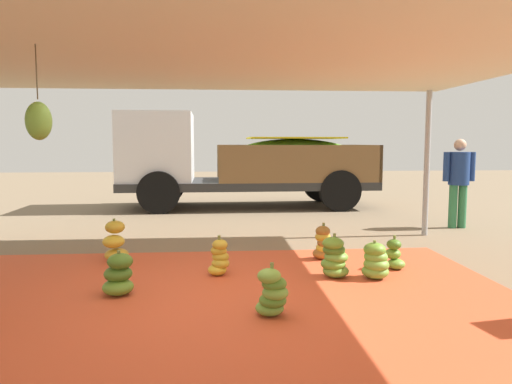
% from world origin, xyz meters
% --- Properties ---
extents(ground_plane, '(40.00, 40.00, 0.00)m').
position_xyz_m(ground_plane, '(0.00, 3.00, 0.00)').
color(ground_plane, '#7F6B51').
extents(tarp_orange, '(6.75, 4.48, 0.01)m').
position_xyz_m(tarp_orange, '(0.00, 0.00, 0.01)').
color(tarp_orange, '#D1512D').
rests_on(tarp_orange, ground).
extents(tent_canopy, '(8.00, 7.00, 2.63)m').
position_xyz_m(tent_canopy, '(-0.01, -0.09, 2.55)').
color(tent_canopy, '#9EA0A5').
rests_on(tent_canopy, ground).
extents(banana_bunch_0, '(0.39, 0.39, 0.47)m').
position_xyz_m(banana_bunch_0, '(2.00, 0.60, 0.22)').
color(banana_bunch_0, '#6B9E38').
rests_on(banana_bunch_0, tarp_orange).
extents(banana_bunch_2, '(0.33, 0.31, 0.52)m').
position_xyz_m(banana_bunch_2, '(1.58, 1.63, 0.23)').
color(banana_bunch_2, '#996628').
rests_on(banana_bunch_2, tarp_orange).
extents(banana_bunch_3, '(0.47, 0.48, 0.49)m').
position_xyz_m(banana_bunch_3, '(-0.98, 0.22, 0.22)').
color(banana_bunch_3, '#60932D').
rests_on(banana_bunch_3, tarp_orange).
extents(banana_bunch_4, '(0.37, 0.36, 0.52)m').
position_xyz_m(banana_bunch_4, '(0.60, -0.57, 0.23)').
color(banana_bunch_4, '#6B9E38').
rests_on(banana_bunch_4, tarp_orange).
extents(banana_bunch_5, '(0.46, 0.44, 0.54)m').
position_xyz_m(banana_bunch_5, '(1.52, 0.71, 0.24)').
color(banana_bunch_5, '#6B9E38').
rests_on(banana_bunch_5, tarp_orange).
extents(banana_bunch_6, '(0.32, 0.32, 0.50)m').
position_xyz_m(banana_bunch_6, '(0.11, 0.92, 0.22)').
color(banana_bunch_6, gold).
rests_on(banana_bunch_6, tarp_orange).
extents(banana_bunch_7, '(0.27, 0.28, 0.44)m').
position_xyz_m(banana_bunch_7, '(2.39, 1.03, 0.19)').
color(banana_bunch_7, '#6B9E38').
rests_on(banana_bunch_7, tarp_orange).
extents(banana_bunch_8, '(0.43, 0.44, 0.60)m').
position_xyz_m(banana_bunch_8, '(-1.33, 1.73, 0.27)').
color(banana_bunch_8, gold).
rests_on(banana_bunch_8, tarp_orange).
extents(cargo_truck_main, '(6.42, 2.36, 2.40)m').
position_xyz_m(cargo_truck_main, '(0.61, 7.41, 1.20)').
color(cargo_truck_main, '#2D2D2D').
rests_on(cargo_truck_main, ground).
extents(worker_0, '(0.63, 0.39, 1.73)m').
position_xyz_m(worker_0, '(4.75, 3.98, 1.01)').
color(worker_0, '#337A4C').
rests_on(worker_0, ground).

